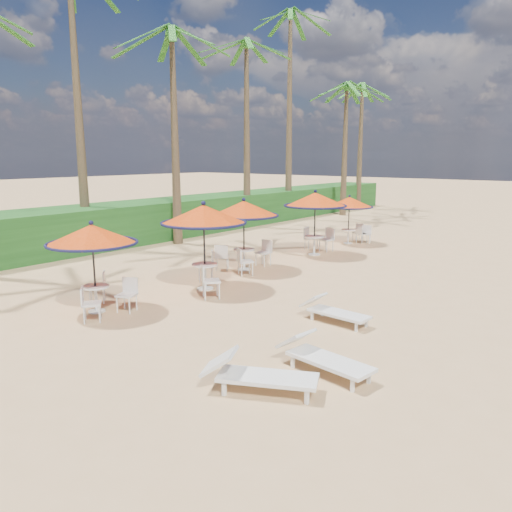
{
  "coord_description": "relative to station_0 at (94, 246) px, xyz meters",
  "views": [
    {
      "loc": [
        5.61,
        -6.66,
        3.98
      ],
      "look_at": [
        -2.96,
        4.1,
        1.2
      ],
      "focal_mm": 35.0,
      "sensor_mm": 36.0,
      "label": 1
    }
  ],
  "objects": [
    {
      "name": "station_3",
      "position": [
        0.31,
        10.04,
        0.28
      ],
      "size": [
        2.54,
        2.56,
        2.65
      ],
      "color": "black",
      "rests_on": "ground"
    },
    {
      "name": "lounger_far",
      "position": [
        5.16,
        3.07,
        -1.45
      ],
      "size": [
        1.8,
        0.66,
        0.63
      ],
      "rotation": [
        0.0,
        0.0,
        -0.06
      ],
      "color": "white",
      "rests_on": "ground"
    },
    {
      "name": "lounger_mid",
      "position": [
        6.44,
        0.44,
        -1.41
      ],
      "size": [
        2.01,
        0.86,
        0.7
      ],
      "rotation": [
        0.0,
        0.0,
        -0.13
      ],
      "color": "white",
      "rests_on": "ground"
    },
    {
      "name": "palm_6",
      "position": [
        -5.49,
        22.91,
        6.09
      ],
      "size": [
        5.0,
        5.0,
        8.59
      ],
      "color": "brown",
      "rests_on": "ground"
    },
    {
      "name": "scrub_hedge",
      "position": [
        -8.18,
        10.52,
        -0.84
      ],
      "size": [
        3.0,
        40.0,
        1.8
      ],
      "primitive_type": "cube",
      "color": "#194716",
      "rests_on": "ground"
    },
    {
      "name": "lounger_near",
      "position": [
        5.99,
        -0.95,
        -1.41
      ],
      "size": [
        2.05,
        1.43,
        0.71
      ],
      "rotation": [
        0.0,
        0.0,
        0.46
      ],
      "color": "white",
      "rests_on": "ground"
    },
    {
      "name": "palm_7",
      "position": [
        -6.65,
        27.37,
        6.51
      ],
      "size": [
        5.0,
        5.0,
        9.04
      ],
      "color": "brown",
      "rests_on": "ground"
    },
    {
      "name": "station_0",
      "position": [
        0.0,
        0.0,
        0.0
      ],
      "size": [
        2.28,
        2.28,
        2.38
      ],
      "color": "black",
      "rests_on": "ground"
    },
    {
      "name": "station_4",
      "position": [
        0.2,
        13.3,
        -0.11
      ],
      "size": [
        2.14,
        2.16,
        2.23
      ],
      "color": "black",
      "rests_on": "ground"
    },
    {
      "name": "palm_3",
      "position": [
        -5.96,
        8.3,
        6.75
      ],
      "size": [
        5.0,
        5.0,
        9.29
      ],
      "color": "brown",
      "rests_on": "ground"
    },
    {
      "name": "station_2",
      "position": [
        -0.14,
        6.07,
        0.12
      ],
      "size": [
        2.44,
        2.46,
        2.55
      ],
      "color": "black",
      "rests_on": "ground"
    },
    {
      "name": "palm_4",
      "position": [
        -6.95,
        14.48,
        7.47
      ],
      "size": [
        5.0,
        5.0,
        10.06
      ],
      "color": "brown",
      "rests_on": "ground"
    },
    {
      "name": "station_1",
      "position": [
        0.61,
        3.35,
        0.29
      ],
      "size": [
        2.56,
        2.56,
        2.67
      ],
      "color": "black",
      "rests_on": "ground"
    },
    {
      "name": "ground",
      "position": [
        5.32,
        -0.48,
        -1.74
      ],
      "size": [
        160.0,
        160.0,
        0.0
      ],
      "primitive_type": "plane",
      "color": "tan",
      "rests_on": "ground"
    },
    {
      "name": "palm_5",
      "position": [
        -7.17,
        18.84,
        9.64
      ],
      "size": [
        5.0,
        5.0,
        12.41
      ],
      "color": "brown",
      "rests_on": "ground"
    }
  ]
}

